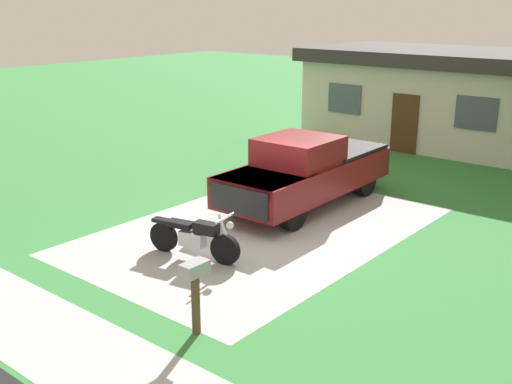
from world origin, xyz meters
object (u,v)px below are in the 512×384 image
object	(u,v)px
pickup_truck	(308,170)
mailbox	(195,279)
neighbor_house	(436,95)
motorcycle	(194,237)

from	to	relation	value
pickup_truck	mailbox	size ratio (longest dim) A/B	4.50
mailbox	neighbor_house	xyz separation A→B (m)	(-3.30, 16.39, 0.81)
pickup_truck	neighbor_house	xyz separation A→B (m)	(-0.77, 9.62, 0.84)
pickup_truck	motorcycle	bearing A→B (deg)	-86.58
motorcycle	neighbor_house	distance (m)	14.26
mailbox	neighbor_house	bearing A→B (deg)	101.38
pickup_truck	neighbor_house	bearing A→B (deg)	94.56
mailbox	neighbor_house	distance (m)	16.74
motorcycle	neighbor_house	xyz separation A→B (m)	(-1.04, 14.16, 1.32)
neighbor_house	pickup_truck	bearing A→B (deg)	-85.44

